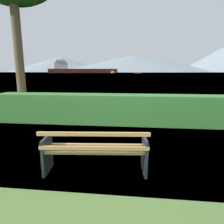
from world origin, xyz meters
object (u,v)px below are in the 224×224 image
Objects in this scene: park_bench at (95,151)px; cargo_ship_large at (78,69)px; sailboat_mid at (113,72)px; fishing_boat_near at (138,73)px.

cargo_ship_large is (-70.07, 244.17, 3.94)m from park_bench.
sailboat_mid is at bearing 2.43° from cargo_ship_large.
cargo_ship_large is 81.60m from fishing_boat_near.
sailboat_mid is at bearing 96.17° from park_bench.
park_bench is at bearing -83.83° from sailboat_mid.
sailboat_mid is at bearing 129.81° from fishing_boat_near.
fishing_boat_near is at bearing -25.08° from cargo_ship_large.
park_bench is 254.06m from cargo_ship_large.
park_bench is 209.65m from fishing_boat_near.
cargo_ship_large is 9.50× the size of sailboat_mid.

